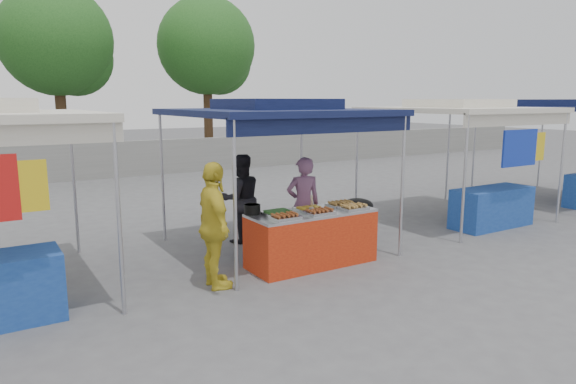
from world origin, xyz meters
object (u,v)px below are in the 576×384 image
vendor_woman (303,204)px  helper_man (241,199)px  cooking_pot (252,209)px  customer_person (214,226)px  vendor_table (312,238)px  wok_burner (357,219)px

vendor_woman → helper_man: 1.24m
cooking_pot → helper_man: bearing=69.8°
customer_person → helper_man: bearing=-28.9°
vendor_table → wok_burner: wok_burner is taller
cooking_pot → helper_man: (0.53, 1.43, -0.12)m
wok_burner → helper_man: (-1.49, 1.47, 0.27)m
vendor_woman → helper_man: (-0.65, 1.05, -0.01)m
cooking_pot → wok_burner: bearing=-1.2°
wok_burner → helper_man: 2.11m
wok_burner → helper_man: size_ratio=0.56×
customer_person → cooking_pot: bearing=-53.6°
vendor_table → cooking_pot: size_ratio=7.99×
helper_man → customer_person: 2.34m
helper_man → vendor_table: bearing=105.4°
cooking_pot → vendor_woman: (1.17, 0.38, -0.12)m
cooking_pot → wok_burner: (2.01, -0.04, -0.39)m
wok_burner → customer_person: bearing=167.1°
vendor_table → cooking_pot: cooking_pot is taller
cooking_pot → wok_burner: size_ratio=0.28×
cooking_pot → wok_burner: cooking_pot is taller
vendor_table → helper_man: (-0.34, 1.76, 0.38)m
vendor_woman → wok_burner: bearing=169.5°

